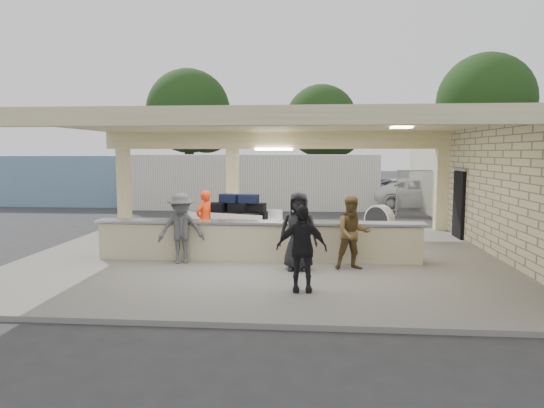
# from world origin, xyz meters

# --- Properties ---
(ground) EXTENTS (120.00, 120.00, 0.00)m
(ground) POSITION_xyz_m (0.00, 0.00, 0.00)
(ground) COLOR #2A2B2D
(ground) RESTS_ON ground
(pavilion) EXTENTS (12.01, 10.00, 3.55)m
(pavilion) POSITION_xyz_m (0.21, 0.66, 1.35)
(pavilion) COLOR slate
(pavilion) RESTS_ON ground
(baggage_counter) EXTENTS (8.20, 0.58, 0.98)m
(baggage_counter) POSITION_xyz_m (0.00, -0.50, 0.59)
(baggage_counter) COLOR #C4B892
(baggage_counter) RESTS_ON pavilion
(luggage_cart) EXTENTS (2.80, 2.23, 1.42)m
(luggage_cart) POSITION_xyz_m (-0.98, 2.05, 0.87)
(luggage_cart) COLOR white
(luggage_cart) RESTS_ON pavilion
(drum_fan) EXTENTS (0.90, 0.90, 1.06)m
(drum_fan) POSITION_xyz_m (3.44, 2.79, 0.67)
(drum_fan) COLOR white
(drum_fan) RESTS_ON pavilion
(baggage_handler) EXTENTS (0.59, 0.68, 1.64)m
(baggage_handler) POSITION_xyz_m (-1.62, 0.70, 0.92)
(baggage_handler) COLOR #FF3A0D
(baggage_handler) RESTS_ON pavilion
(passenger_a) EXTENTS (0.87, 0.50, 1.69)m
(passenger_a) POSITION_xyz_m (2.28, -1.29, 0.94)
(passenger_a) COLOR brown
(passenger_a) RESTS_ON pavilion
(passenger_b) EXTENTS (1.00, 0.42, 1.68)m
(passenger_b) POSITION_xyz_m (1.15, -3.13, 0.94)
(passenger_b) COLOR black
(passenger_b) RESTS_ON pavilion
(passenger_c) EXTENTS (1.17, 0.72, 1.71)m
(passenger_c) POSITION_xyz_m (-1.81, -1.00, 0.96)
(passenger_c) COLOR #47474C
(passenger_c) RESTS_ON pavilion
(passenger_d) EXTENTS (0.89, 0.38, 1.80)m
(passenger_d) POSITION_xyz_m (1.04, -1.44, 1.00)
(passenger_d) COLOR black
(passenger_d) RESTS_ON pavilion
(car_white_a) EXTENTS (5.75, 3.96, 1.50)m
(car_white_a) POSITION_xyz_m (6.44, 12.02, 0.75)
(car_white_a) COLOR white
(car_white_a) RESTS_ON ground
(car_white_b) EXTENTS (4.29, 2.37, 1.28)m
(car_white_b) POSITION_xyz_m (11.14, 13.64, 0.64)
(car_white_b) COLOR white
(car_white_b) RESTS_ON ground
(car_dark) EXTENTS (4.11, 3.16, 1.31)m
(car_dark) POSITION_xyz_m (6.01, 14.34, 0.66)
(car_dark) COLOR black
(car_dark) RESTS_ON ground
(container_white) EXTENTS (12.35, 2.77, 2.66)m
(container_white) POSITION_xyz_m (-1.67, 11.44, 1.33)
(container_white) COLOR silver
(container_white) RESTS_ON ground
(container_blue) EXTENTS (9.99, 2.42, 2.60)m
(container_blue) POSITION_xyz_m (-10.57, 12.20, 1.30)
(container_blue) COLOR #6D8FAF
(container_blue) RESTS_ON ground
(fence) EXTENTS (12.06, 0.06, 2.03)m
(fence) POSITION_xyz_m (11.00, 9.00, 1.05)
(fence) COLOR gray
(fence) RESTS_ON ground
(tree_left) EXTENTS (6.60, 6.30, 9.00)m
(tree_left) POSITION_xyz_m (-7.68, 24.16, 5.59)
(tree_left) COLOR #382619
(tree_left) RESTS_ON ground
(tree_mid) EXTENTS (6.00, 5.60, 8.00)m
(tree_mid) POSITION_xyz_m (2.32, 26.16, 4.96)
(tree_mid) COLOR #382619
(tree_mid) RESTS_ON ground
(tree_right) EXTENTS (7.20, 7.00, 10.00)m
(tree_right) POSITION_xyz_m (14.32, 25.16, 6.21)
(tree_right) COLOR #382619
(tree_right) RESTS_ON ground
(adjacent_building) EXTENTS (6.00, 8.00, 3.20)m
(adjacent_building) POSITION_xyz_m (9.50, 10.00, 1.60)
(adjacent_building) COLOR beige
(adjacent_building) RESTS_ON ground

